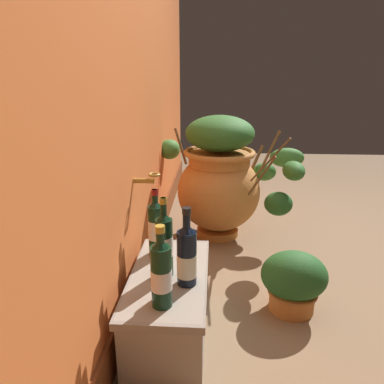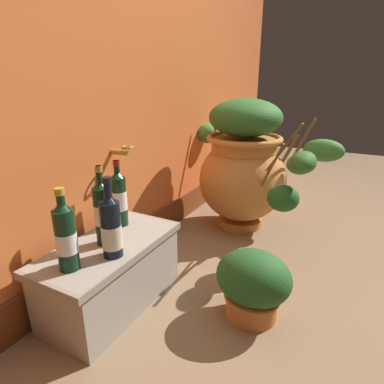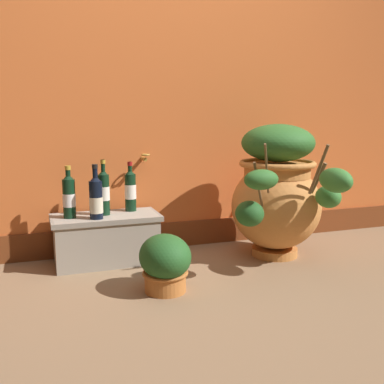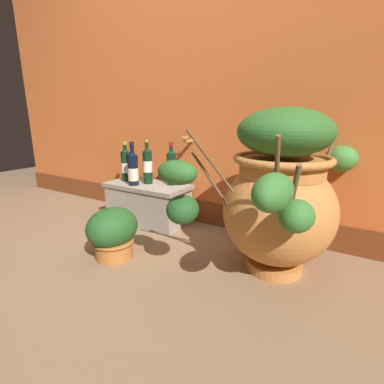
{
  "view_description": "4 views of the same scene",
  "coord_description": "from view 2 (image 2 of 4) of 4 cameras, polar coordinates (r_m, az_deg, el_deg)",
  "views": [
    {
      "loc": [
        -1.68,
        0.73,
        1.07
      ],
      "look_at": [
        0.22,
        0.85,
        0.45
      ],
      "focal_mm": 33.03,
      "sensor_mm": 36.0,
      "label": 1
    },
    {
      "loc": [
        -1.3,
        0.04,
        0.94
      ],
      "look_at": [
        0.06,
        0.76,
        0.41
      ],
      "focal_mm": 30.07,
      "sensor_mm": 36.0,
      "label": 2
    },
    {
      "loc": [
        -0.8,
        -1.78,
        0.88
      ],
      "look_at": [
        0.14,
        0.88,
        0.41
      ],
      "focal_mm": 42.43,
      "sensor_mm": 36.0,
      "label": 3
    },
    {
      "loc": [
        0.99,
        -0.73,
        0.8
      ],
      "look_at": [
        0.09,
        0.74,
        0.34
      ],
      "focal_mm": 27.04,
      "sensor_mm": 36.0,
      "label": 4
    }
  ],
  "objects": [
    {
      "name": "terracotta_urn",
      "position": [
        2.1,
        9.38,
        4.69
      ],
      "size": [
        0.75,
        1.02,
        0.84
      ],
      "color": "#CC7F3D",
      "rests_on": "ground_plane"
    },
    {
      "name": "wine_bottle_back",
      "position": [
        1.21,
        -21.5,
        -7.12
      ],
      "size": [
        0.07,
        0.07,
        0.31
      ],
      "color": "black",
      "rests_on": "stone_ledge"
    },
    {
      "name": "wine_bottle_left",
      "position": [
        1.35,
        -15.58,
        -3.29
      ],
      "size": [
        0.07,
        0.07,
        0.33
      ],
      "color": "black",
      "rests_on": "stone_ledge"
    },
    {
      "name": "wine_bottle_right",
      "position": [
        1.51,
        -12.82,
        -0.9
      ],
      "size": [
        0.07,
        0.07,
        0.31
      ],
      "color": "black",
      "rests_on": "stone_ledge"
    },
    {
      "name": "back_wall",
      "position": [
        1.77,
        -15.76,
        29.99
      ],
      "size": [
        4.4,
        0.33,
        2.6
      ],
      "color": "#D6662D",
      "rests_on": "ground_plane"
    },
    {
      "name": "ground_plane",
      "position": [
        1.6,
        25.04,
        -18.78
      ],
      "size": [
        7.0,
        7.0,
        0.0
      ],
      "primitive_type": "plane",
      "color": "#896B4C"
    },
    {
      "name": "wine_bottle_middle",
      "position": [
        1.25,
        -14.18,
        -5.86
      ],
      "size": [
        0.08,
        0.08,
        0.32
      ],
      "color": "black",
      "rests_on": "stone_ledge"
    },
    {
      "name": "potted_shrub",
      "position": [
        1.39,
        10.76,
        -15.68
      ],
      "size": [
        0.26,
        0.31,
        0.3
      ],
      "color": "#C17033",
      "rests_on": "ground_plane"
    },
    {
      "name": "stone_ledge",
      "position": [
        1.47,
        -14.05,
        -13.5
      ],
      "size": [
        0.64,
        0.32,
        0.3
      ],
      "color": "#9E9384",
      "rests_on": "ground_plane"
    }
  ]
}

